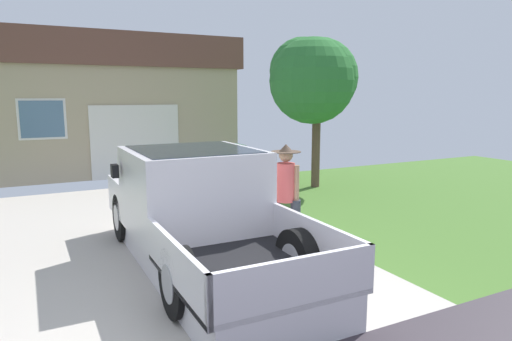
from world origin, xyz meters
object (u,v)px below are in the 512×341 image
at_px(pickup_truck, 195,211).
at_px(house_with_garage, 80,104).
at_px(front_yard_tree, 312,78).
at_px(wheeled_trash_bin, 232,162).
at_px(person_with_hat, 286,192).
at_px(handbag, 291,244).

xyz_separation_m(pickup_truck, house_with_garage, (-0.45, 9.98, 1.44)).
xyz_separation_m(pickup_truck, front_yard_tree, (4.59, 3.73, 2.17)).
relative_size(house_with_garage, front_yard_tree, 2.42).
height_order(front_yard_tree, wheeled_trash_bin, front_yard_tree).
bearing_deg(pickup_truck, wheeled_trash_bin, 61.12).
relative_size(person_with_hat, house_with_garage, 0.18).
bearing_deg(pickup_truck, handbag, -17.98).
relative_size(handbag, front_yard_tree, 0.11).
height_order(pickup_truck, wheeled_trash_bin, pickup_truck).
distance_m(handbag, wheeled_trash_bin, 6.14).
height_order(pickup_truck, front_yard_tree, front_yard_tree).
bearing_deg(house_with_garage, front_yard_tree, -51.12).
relative_size(pickup_truck, house_with_garage, 0.53).
bearing_deg(wheeled_trash_bin, pickup_truck, -119.23).
relative_size(pickup_truck, front_yard_tree, 1.27).
relative_size(front_yard_tree, wheeled_trash_bin, 3.72).
bearing_deg(pickup_truck, house_with_garage, 92.96).
xyz_separation_m(handbag, front_yard_tree, (3.17, 4.20, 2.77)).
bearing_deg(house_with_garage, handbag, -79.85).
bearing_deg(person_with_hat, wheeled_trash_bin, -65.90).
distance_m(handbag, house_with_garage, 10.81).
xyz_separation_m(front_yard_tree, wheeled_trash_bin, (-1.55, 1.71, -2.33)).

